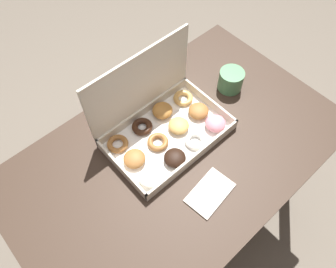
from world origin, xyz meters
The scene contains 5 objects.
ground_plane centered at (0.00, 0.00, 0.00)m, with size 8.00×8.00×0.00m, color #6B6054.
dining_table centered at (0.00, 0.00, 0.62)m, with size 1.16×0.72×0.73m.
donut_box centered at (0.02, 0.09, 0.78)m, with size 0.42×0.28×0.29m.
coffee_mug centered at (0.35, 0.08, 0.77)m, with size 0.09×0.09×0.08m.
paper_napkin centered at (-0.03, -0.18, 0.73)m, with size 0.16×0.11×0.01m.
Camera 1 is at (-0.39, -0.39, 1.70)m, focal length 35.00 mm.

